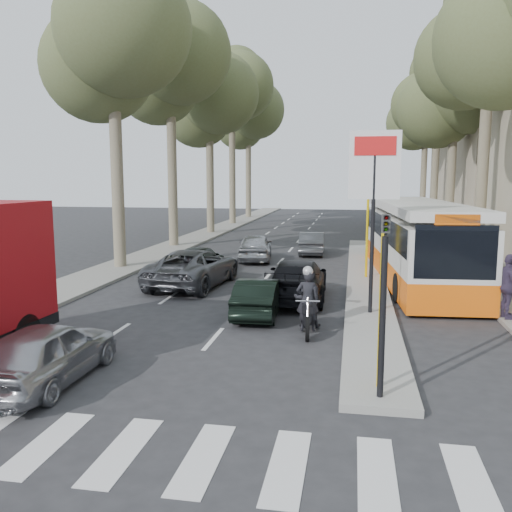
{
  "coord_description": "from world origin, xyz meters",
  "views": [
    {
      "loc": [
        2.67,
        -11.47,
        4.27
      ],
      "look_at": [
        -0.54,
        6.37,
        1.6
      ],
      "focal_mm": 38.0,
      "sensor_mm": 36.0,
      "label": 1
    }
  ],
  "objects_px": {
    "silver_hatchback": "(47,352)",
    "motorcycle": "(307,301)",
    "city_bus": "(416,239)",
    "dark_hatchback": "(259,297)"
  },
  "relations": [
    {
      "from": "silver_hatchback",
      "to": "city_bus",
      "type": "height_order",
      "value": "city_bus"
    },
    {
      "from": "silver_hatchback",
      "to": "dark_hatchback",
      "type": "height_order",
      "value": "silver_hatchback"
    },
    {
      "from": "city_bus",
      "to": "motorcycle",
      "type": "height_order",
      "value": "city_bus"
    },
    {
      "from": "city_bus",
      "to": "motorcycle",
      "type": "relative_size",
      "value": 5.77
    },
    {
      "from": "motorcycle",
      "to": "city_bus",
      "type": "bearing_deg",
      "value": 59.95
    },
    {
      "from": "silver_hatchback",
      "to": "dark_hatchback",
      "type": "xyz_separation_m",
      "value": [
        3.37,
        6.24,
        -0.07
      ]
    },
    {
      "from": "dark_hatchback",
      "to": "motorcycle",
      "type": "height_order",
      "value": "motorcycle"
    },
    {
      "from": "dark_hatchback",
      "to": "city_bus",
      "type": "relative_size",
      "value": 0.28
    },
    {
      "from": "silver_hatchback",
      "to": "motorcycle",
      "type": "height_order",
      "value": "motorcycle"
    },
    {
      "from": "silver_hatchback",
      "to": "dark_hatchback",
      "type": "relative_size",
      "value": 1.09
    }
  ]
}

